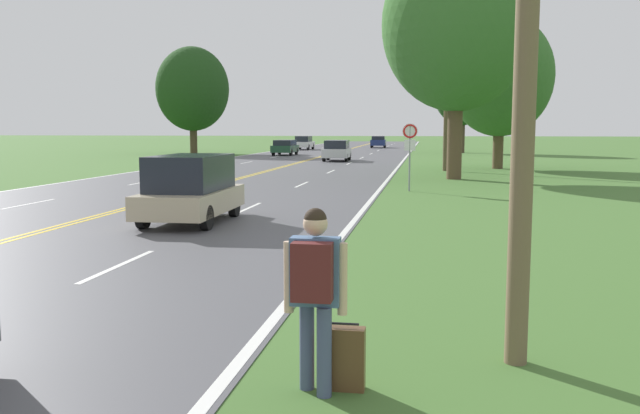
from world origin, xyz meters
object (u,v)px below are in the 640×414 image
(car_champagne_van_mid_near, at_px, (191,188))
(traffic_sign, at_px, (410,140))
(tree_right_cluster, at_px, (192,89))
(car_dark_blue_sedan_horizon, at_px, (378,142))
(car_white_sedan_distant, at_px, (304,143))
(tree_left_verge, at_px, (463,92))
(car_silver_van_mid_far, at_px, (337,150))
(car_dark_green_hatchback_receding, at_px, (285,147))
(tree_behind_sign, at_px, (500,76))
(tree_mid_treeline, at_px, (457,25))
(hitchhiker_person, at_px, (315,282))
(suitcase, at_px, (344,359))

(car_champagne_van_mid_near, bearing_deg, traffic_sign, 150.28)
(tree_right_cluster, relative_size, car_dark_blue_sedan_horizon, 2.62)
(car_white_sedan_distant, distance_m, car_dark_blue_sedan_horizon, 11.80)
(tree_left_verge, distance_m, car_silver_van_mid_far, 21.63)
(car_silver_van_mid_far, height_order, car_dark_green_hatchback_receding, car_silver_van_mid_far)
(tree_behind_sign, height_order, tree_mid_treeline, tree_mid_treeline)
(tree_behind_sign, height_order, car_white_sedan_distant, tree_behind_sign)
(tree_left_verge, distance_m, car_champagne_van_mid_near, 53.37)
(tree_left_verge, bearing_deg, car_dark_green_hatchback_receding, -152.53)
(hitchhiker_person, distance_m, traffic_sign, 21.04)
(hitchhiker_person, distance_m, car_silver_van_mid_far, 45.31)
(car_champagne_van_mid_near, bearing_deg, tree_mid_treeline, 155.05)
(car_silver_van_mid_far, xyz_separation_m, car_white_sedan_distant, (-7.28, 25.37, -0.03))
(tree_left_verge, distance_m, car_dark_green_hatchback_receding, 19.09)
(tree_right_cluster, distance_m, car_champagne_van_mid_near, 50.09)
(tree_mid_treeline, relative_size, car_dark_green_hatchback_receding, 3.02)
(tree_right_cluster, bearing_deg, car_dark_green_hatchback_receding, -17.36)
(tree_right_cluster, xyz_separation_m, car_white_sedan_distant, (8.75, 12.35, -5.45))
(tree_right_cluster, bearing_deg, tree_left_verge, 11.63)
(car_champagne_van_mid_near, bearing_deg, tree_right_cluster, -161.36)
(tree_right_cluster, height_order, car_dark_green_hatchback_receding, tree_right_cluster)
(suitcase, bearing_deg, tree_left_verge, -3.59)
(car_white_sedan_distant, bearing_deg, suitcase, -167.55)
(tree_mid_treeline, bearing_deg, tree_right_cluster, 128.74)
(suitcase, bearing_deg, car_champagne_van_mid_near, 26.72)
(tree_mid_treeline, bearing_deg, car_dark_blue_sedan_horizon, 98.40)
(suitcase, distance_m, tree_mid_treeline, 28.61)
(tree_right_cluster, bearing_deg, car_dark_blue_sedan_horizon, 51.86)
(suitcase, bearing_deg, car_white_sedan_distant, 10.84)
(tree_behind_sign, bearing_deg, car_dark_blue_sedan_horizon, 104.02)
(car_champagne_van_mid_near, bearing_deg, hitchhiker_person, 24.30)
(tree_mid_treeline, height_order, car_dark_blue_sedan_horizon, tree_mid_treeline)
(tree_left_verge, xyz_separation_m, car_champagne_van_mid_near, (-9.41, -52.29, -5.11))
(car_white_sedan_distant, relative_size, car_dark_blue_sedan_horizon, 1.10)
(tree_behind_sign, height_order, car_silver_van_mid_far, tree_behind_sign)
(car_dark_green_hatchback_receding, distance_m, car_white_sedan_distant, 15.47)
(car_champagne_van_mid_near, relative_size, car_dark_green_hatchback_receding, 1.08)
(traffic_sign, height_order, car_champagne_van_mid_near, traffic_sign)
(traffic_sign, relative_size, car_champagne_van_mid_near, 0.64)
(hitchhiker_person, xyz_separation_m, traffic_sign, (0.26, 21.01, 0.94))
(car_dark_blue_sedan_horizon, bearing_deg, tree_left_verge, 29.61)
(car_champagne_van_mid_near, relative_size, car_white_sedan_distant, 0.96)
(car_champagne_van_mid_near, distance_m, car_dark_green_hatchback_receding, 44.36)
(traffic_sign, distance_m, tree_behind_sign, 17.04)
(tree_left_verge, relative_size, tree_behind_sign, 1.01)
(tree_behind_sign, bearing_deg, traffic_sign, -107.26)
(traffic_sign, relative_size, car_dark_blue_sedan_horizon, 0.68)
(tree_left_verge, height_order, car_white_sedan_distant, tree_left_verge)
(car_silver_van_mid_far, bearing_deg, tree_left_verge, 149.67)
(traffic_sign, height_order, tree_behind_sign, tree_behind_sign)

